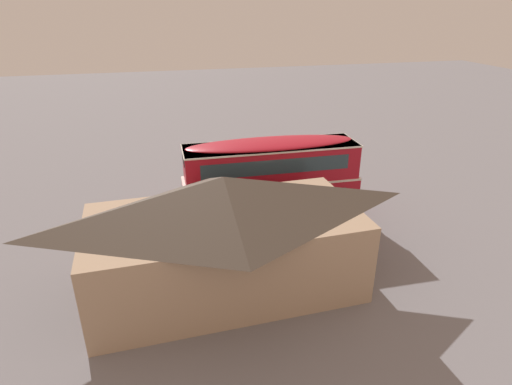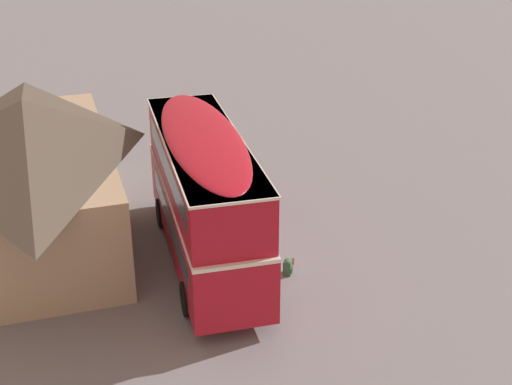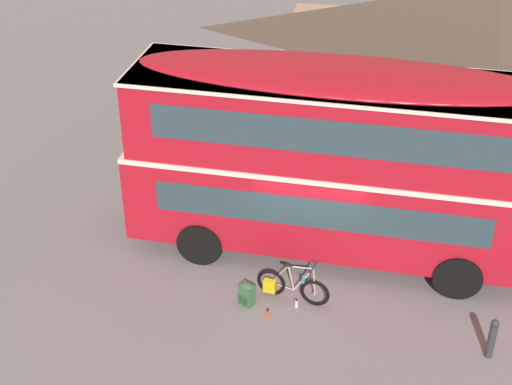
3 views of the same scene
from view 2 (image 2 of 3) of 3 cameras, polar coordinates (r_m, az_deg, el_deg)
name	(u,v)px [view 2 (image 2 of 3)]	position (r m, az deg, el deg)	size (l,w,h in m)	color
ground_plane	(229,264)	(24.83, -2.18, -5.74)	(120.00, 120.00, 0.00)	slate
double_decker_bus	(205,192)	(23.84, -4.14, 0.02)	(9.73, 2.82, 4.79)	black
touring_bicycle	(270,253)	(24.75, 1.15, -4.84)	(1.70, 0.50, 1.06)	black
backpack_on_ground	(288,266)	(24.13, 2.57, -5.94)	(0.40, 0.38, 0.58)	#386642
water_bottle_red_squeeze	(293,262)	(24.77, 3.00, -5.56)	(0.07, 0.07, 0.23)	#D84C33
water_bottle_clear_plastic	(275,256)	(25.10, 1.55, -5.09)	(0.08, 0.08, 0.22)	silver
pub_building	(32,168)	(26.75, -17.54, 1.87)	(11.80, 6.21, 5.25)	tan
kerb_bollard	(263,195)	(28.57, 0.59, -0.17)	(0.16, 0.16, 0.97)	#333338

